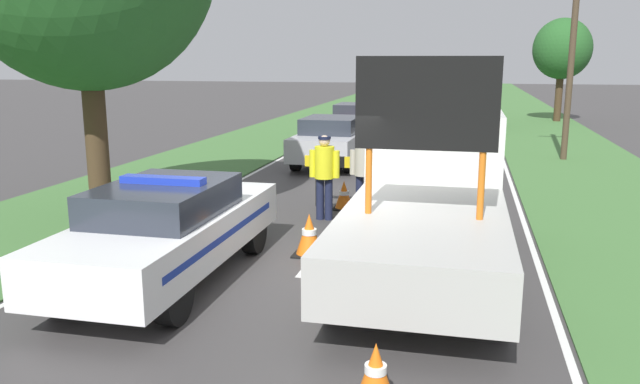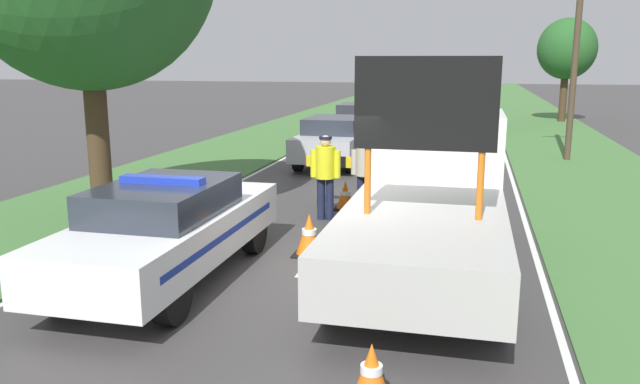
{
  "view_description": "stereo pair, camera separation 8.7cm",
  "coord_description": "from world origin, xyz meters",
  "px_view_note": "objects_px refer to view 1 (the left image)",
  "views": [
    {
      "loc": [
        2.35,
        -8.74,
        3.23
      ],
      "look_at": [
        0.07,
        0.98,
        1.1
      ],
      "focal_mm": 35.0,
      "sensor_mm": 36.0,
      "label": 1
    },
    {
      "loc": [
        2.44,
        -8.72,
        3.23
      ],
      "look_at": [
        0.07,
        0.98,
        1.1
      ],
      "focal_mm": 35.0,
      "sensor_mm": 36.0,
      "label": 2
    }
  ],
  "objects_px": {
    "pedestrian_civilian": "(364,169)",
    "traffic_cone_near_police": "(309,235)",
    "work_truck": "(430,193)",
    "traffic_cone_centre_front": "(376,373)",
    "utility_pole": "(573,40)",
    "police_officer": "(324,170)",
    "road_barrier": "(365,167)",
    "queued_car_wagon_maroon": "(358,122)",
    "police_car": "(170,228)",
    "roadside_tree_near_right": "(562,49)",
    "traffic_cone_near_truck": "(344,195)",
    "queued_car_sedan_silver": "(332,140)",
    "queued_car_sedan_black": "(459,110)"
  },
  "relations": [
    {
      "from": "road_barrier",
      "to": "queued_car_sedan_black",
      "type": "bearing_deg",
      "value": 77.61
    },
    {
      "from": "police_car",
      "to": "police_officer",
      "type": "relative_size",
      "value": 2.84
    },
    {
      "from": "queued_car_sedan_black",
      "to": "utility_pole",
      "type": "distance_m",
      "value": 10.7
    },
    {
      "from": "police_car",
      "to": "queued_car_sedan_black",
      "type": "height_order",
      "value": "police_car"
    },
    {
      "from": "traffic_cone_near_police",
      "to": "work_truck",
      "type": "bearing_deg",
      "value": 6.32
    },
    {
      "from": "police_car",
      "to": "roadside_tree_near_right",
      "type": "bearing_deg",
      "value": 69.02
    },
    {
      "from": "queued_car_sedan_black",
      "to": "pedestrian_civilian",
      "type": "bearing_deg",
      "value": 84.63
    },
    {
      "from": "pedestrian_civilian",
      "to": "traffic_cone_near_truck",
      "type": "distance_m",
      "value": 0.85
    },
    {
      "from": "road_barrier",
      "to": "traffic_cone_near_truck",
      "type": "relative_size",
      "value": 4.25
    },
    {
      "from": "pedestrian_civilian",
      "to": "traffic_cone_near_police",
      "type": "bearing_deg",
      "value": -105.44
    },
    {
      "from": "traffic_cone_near_police",
      "to": "police_officer",
      "type": "bearing_deg",
      "value": 96.76
    },
    {
      "from": "pedestrian_civilian",
      "to": "queued_car_sedan_black",
      "type": "bearing_deg",
      "value": 76.67
    },
    {
      "from": "work_truck",
      "to": "traffic_cone_near_truck",
      "type": "height_order",
      "value": "work_truck"
    },
    {
      "from": "traffic_cone_centre_front",
      "to": "traffic_cone_near_truck",
      "type": "bearing_deg",
      "value": 103.23
    },
    {
      "from": "queued_car_sedan_silver",
      "to": "queued_car_sedan_black",
      "type": "height_order",
      "value": "queued_car_sedan_black"
    },
    {
      "from": "road_barrier",
      "to": "pedestrian_civilian",
      "type": "relative_size",
      "value": 1.63
    },
    {
      "from": "police_car",
      "to": "queued_car_sedan_black",
      "type": "distance_m",
      "value": 23.28
    },
    {
      "from": "road_barrier",
      "to": "roadside_tree_near_right",
      "type": "distance_m",
      "value": 22.94
    },
    {
      "from": "roadside_tree_near_right",
      "to": "queued_car_sedan_silver",
      "type": "bearing_deg",
      "value": -118.43
    },
    {
      "from": "traffic_cone_near_police",
      "to": "road_barrier",
      "type": "bearing_deg",
      "value": 84.06
    },
    {
      "from": "work_truck",
      "to": "police_officer",
      "type": "distance_m",
      "value": 3.12
    },
    {
      "from": "traffic_cone_near_police",
      "to": "traffic_cone_near_truck",
      "type": "relative_size",
      "value": 1.13
    },
    {
      "from": "traffic_cone_near_police",
      "to": "roadside_tree_near_right",
      "type": "relative_size",
      "value": 0.13
    },
    {
      "from": "police_officer",
      "to": "traffic_cone_near_truck",
      "type": "bearing_deg",
      "value": -118.14
    },
    {
      "from": "traffic_cone_near_truck",
      "to": "police_car",
      "type": "bearing_deg",
      "value": -108.4
    },
    {
      "from": "road_barrier",
      "to": "utility_pole",
      "type": "xyz_separation_m",
      "value": [
        5.25,
        8.17,
        2.89
      ]
    },
    {
      "from": "police_officer",
      "to": "queued_car_sedan_black",
      "type": "height_order",
      "value": "police_officer"
    },
    {
      "from": "traffic_cone_near_police",
      "to": "traffic_cone_centre_front",
      "type": "height_order",
      "value": "traffic_cone_near_police"
    },
    {
      "from": "traffic_cone_centre_front",
      "to": "queued_car_sedan_silver",
      "type": "relative_size",
      "value": 0.14
    },
    {
      "from": "traffic_cone_near_police",
      "to": "queued_car_sedan_silver",
      "type": "bearing_deg",
      "value": 99.8
    },
    {
      "from": "roadside_tree_near_right",
      "to": "road_barrier",
      "type": "bearing_deg",
      "value": -107.28
    },
    {
      "from": "traffic_cone_near_truck",
      "to": "queued_car_wagon_maroon",
      "type": "height_order",
      "value": "queued_car_wagon_maroon"
    },
    {
      "from": "queued_car_wagon_maroon",
      "to": "queued_car_sedan_black",
      "type": "xyz_separation_m",
      "value": [
        3.84,
        6.61,
        0.0
      ]
    },
    {
      "from": "traffic_cone_centre_front",
      "to": "queued_car_sedan_black",
      "type": "relative_size",
      "value": 0.15
    },
    {
      "from": "road_barrier",
      "to": "queued_car_wagon_maroon",
      "type": "bearing_deg",
      "value": 93.75
    },
    {
      "from": "traffic_cone_near_police",
      "to": "queued_car_wagon_maroon",
      "type": "relative_size",
      "value": 0.18
    },
    {
      "from": "police_officer",
      "to": "queued_car_wagon_maroon",
      "type": "xyz_separation_m",
      "value": [
        -1.43,
        12.35,
        -0.23
      ]
    },
    {
      "from": "police_officer",
      "to": "queued_car_sedan_black",
      "type": "xyz_separation_m",
      "value": [
        2.41,
        18.96,
        -0.23
      ]
    },
    {
      "from": "traffic_cone_centre_front",
      "to": "queued_car_sedan_silver",
      "type": "xyz_separation_m",
      "value": [
        -3.33,
        13.5,
        0.47
      ]
    },
    {
      "from": "pedestrian_civilian",
      "to": "traffic_cone_near_police",
      "type": "xyz_separation_m",
      "value": [
        -0.41,
        -3.09,
        -0.61
      ]
    },
    {
      "from": "police_officer",
      "to": "traffic_cone_centre_front",
      "type": "height_order",
      "value": "police_officer"
    },
    {
      "from": "work_truck",
      "to": "road_barrier",
      "type": "height_order",
      "value": "work_truck"
    },
    {
      "from": "police_car",
      "to": "police_officer",
      "type": "xyz_separation_m",
      "value": [
        1.44,
        3.99,
        0.25
      ]
    },
    {
      "from": "traffic_cone_centre_front",
      "to": "utility_pole",
      "type": "height_order",
      "value": "utility_pole"
    },
    {
      "from": "queued_car_sedan_silver",
      "to": "queued_car_sedan_black",
      "type": "bearing_deg",
      "value": -106.93
    },
    {
      "from": "work_truck",
      "to": "police_car",
      "type": "bearing_deg",
      "value": 23.84
    },
    {
      "from": "traffic_cone_near_truck",
      "to": "queued_car_sedan_black",
      "type": "distance_m",
      "value": 18.12
    },
    {
      "from": "utility_pole",
      "to": "traffic_cone_centre_front",
      "type": "bearing_deg",
      "value": -103.6
    },
    {
      "from": "work_truck",
      "to": "traffic_cone_centre_front",
      "type": "xyz_separation_m",
      "value": [
        -0.22,
        -4.55,
        -0.82
      ]
    },
    {
      "from": "police_car",
      "to": "roadside_tree_near_right",
      "type": "height_order",
      "value": "roadside_tree_near_right"
    }
  ]
}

